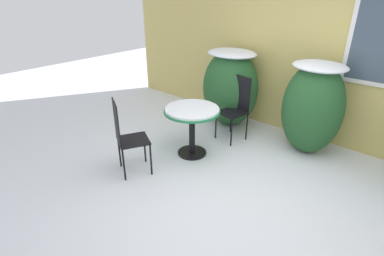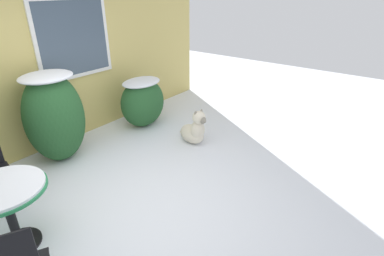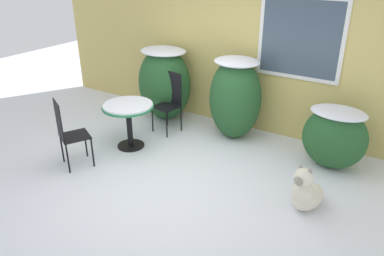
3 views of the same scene
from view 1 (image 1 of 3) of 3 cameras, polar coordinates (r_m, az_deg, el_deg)
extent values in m
plane|color=white|center=(3.66, 8.17, -13.41)|extent=(16.00, 16.00, 0.00)
cube|color=tan|center=(4.93, 24.13, 14.43)|extent=(8.00, 0.06, 3.02)
ellipsoid|color=#235128|center=(5.26, 7.25, 7.48)|extent=(1.00, 0.83, 1.33)
ellipsoid|color=white|center=(5.10, 7.63, 13.95)|extent=(0.85, 0.70, 0.12)
ellipsoid|color=#235128|center=(4.63, 21.91, 3.38)|extent=(0.86, 0.76, 1.36)
ellipsoid|color=white|center=(4.45, 23.22, 10.77)|extent=(0.73, 0.65, 0.12)
cylinder|color=black|center=(4.51, 0.00, -4.68)|extent=(0.43, 0.43, 0.03)
cylinder|color=black|center=(4.35, 0.00, -0.86)|extent=(0.09, 0.09, 0.65)
cylinder|color=#237A47|center=(4.21, 0.00, 3.26)|extent=(0.80, 0.80, 0.03)
cylinder|color=white|center=(4.20, 0.00, 3.62)|extent=(0.77, 0.77, 0.03)
cube|color=black|center=(4.77, 7.64, 2.92)|extent=(0.45, 0.45, 0.02)
cube|color=black|center=(4.80, 9.39, 6.58)|extent=(0.35, 0.08, 0.55)
cylinder|color=black|center=(4.86, 4.57, 0.49)|extent=(0.02, 0.02, 0.45)
cylinder|color=black|center=(4.64, 7.52, -0.94)|extent=(0.02, 0.02, 0.45)
cylinder|color=black|center=(5.09, 7.45, 1.54)|extent=(0.02, 0.02, 0.45)
cylinder|color=black|center=(4.88, 10.39, 0.23)|extent=(0.02, 0.02, 0.45)
cube|color=black|center=(3.96, -11.10, -2.30)|extent=(0.52, 0.52, 0.02)
cube|color=black|center=(3.82, -14.18, 1.02)|extent=(0.32, 0.18, 0.55)
cylinder|color=black|center=(3.96, -7.83, -6.01)|extent=(0.02, 0.02, 0.45)
cylinder|color=black|center=(4.25, -8.99, -3.68)|extent=(0.02, 0.02, 0.45)
cylinder|color=black|center=(3.91, -12.84, -6.90)|extent=(0.02, 0.02, 0.45)
cylinder|color=black|center=(4.21, -13.64, -4.48)|extent=(0.02, 0.02, 0.45)
camera|label=2|loc=(3.30, -50.62, 19.70)|focal=28.00mm
camera|label=3|loc=(1.64, 174.89, -6.27)|focal=35.00mm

